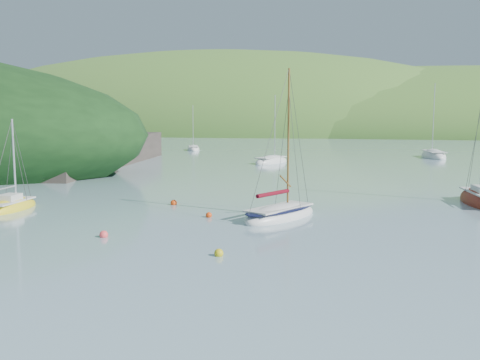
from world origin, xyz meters
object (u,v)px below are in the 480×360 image
(distant_sloop_a, at_px, (271,162))
(distant_sloop_c, at_px, (193,149))
(distant_sloop_b, at_px, (434,156))
(daysailer_white, at_px, (280,214))
(sailboat_yellow, at_px, (11,207))

(distant_sloop_a, height_order, distant_sloop_c, distant_sloop_a)
(distant_sloop_b, height_order, distant_sloop_c, distant_sloop_b)
(distant_sloop_a, bearing_deg, daysailer_white, -57.48)
(sailboat_yellow, bearing_deg, daysailer_white, 0.47)
(distant_sloop_c, bearing_deg, daysailer_white, -87.26)
(daysailer_white, xyz_separation_m, distant_sloop_b, (11.95, 50.28, -0.03))
(distant_sloop_c, bearing_deg, distant_sloop_a, -71.28)
(distant_sloop_a, xyz_separation_m, distant_sloop_b, (20.43, 14.99, 0.03))
(daysailer_white, bearing_deg, distant_sloop_a, 127.86)
(distant_sloop_b, bearing_deg, distant_sloop_c, 161.77)
(daysailer_white, relative_size, sailboat_yellow, 1.48)
(daysailer_white, distance_m, sailboat_yellow, 17.47)
(sailboat_yellow, height_order, distant_sloop_c, distant_sloop_c)
(distant_sloop_a, xyz_separation_m, distant_sloop_c, (-18.54, 20.81, -0.01))
(distant_sloop_c, bearing_deg, distant_sloop_b, -31.48)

